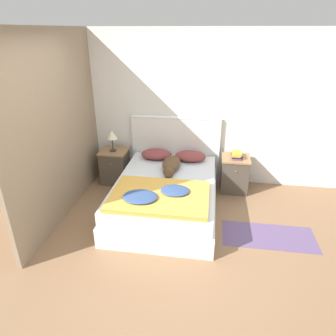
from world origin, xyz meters
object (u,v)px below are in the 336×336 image
(bed, at_px, (166,195))
(dog, at_px, (171,165))
(book_stack, at_px, (237,155))
(nightstand_left, at_px, (115,166))
(table_lamp, at_px, (112,136))
(pillow_right, at_px, (190,156))
(nightstand_right, at_px, (234,174))
(pillow_left, at_px, (156,154))

(bed, distance_m, dog, 0.51)
(bed, relative_size, book_stack, 8.66)
(nightstand_left, bearing_deg, dog, -21.12)
(bed, distance_m, table_lamp, 1.44)
(bed, bearing_deg, table_lamp, 143.91)
(nightstand_left, relative_size, pillow_right, 1.15)
(nightstand_left, bearing_deg, pillow_right, 0.33)
(book_stack, relative_size, table_lamp, 0.65)
(pillow_right, bearing_deg, table_lamp, -178.43)
(nightstand_right, height_order, pillow_left, pillow_left)
(nightstand_left, xyz_separation_m, table_lamp, (0.00, -0.03, 0.58))
(pillow_right, bearing_deg, nightstand_right, -0.59)
(bed, height_order, pillow_right, pillow_right)
(pillow_left, bearing_deg, nightstand_right, -0.33)
(bed, xyz_separation_m, pillow_left, (-0.29, 0.80, 0.33))
(nightstand_left, height_order, pillow_right, pillow_right)
(pillow_left, distance_m, book_stack, 1.34)
(pillow_left, xyz_separation_m, dog, (0.32, -0.42, 0.01))
(nightstand_right, distance_m, pillow_left, 1.36)
(bed, height_order, table_lamp, table_lamp)
(pillow_right, bearing_deg, nightstand_left, -179.67)
(table_lamp, bearing_deg, pillow_left, 2.79)
(nightstand_left, bearing_deg, pillow_left, 0.59)
(nightstand_right, xyz_separation_m, pillow_right, (-0.75, 0.01, 0.27))
(pillow_right, bearing_deg, book_stack, -2.12)
(book_stack, bearing_deg, nightstand_right, 102.84)
(pillow_left, distance_m, dog, 0.53)
(nightstand_left, height_order, nightstand_right, same)
(nightstand_right, bearing_deg, table_lamp, -179.21)
(bed, relative_size, nightstand_right, 3.47)
(bed, relative_size, pillow_right, 3.99)
(dog, bearing_deg, pillow_left, 127.07)
(pillow_right, bearing_deg, dog, -122.40)
(nightstand_left, xyz_separation_m, pillow_left, (0.75, 0.01, 0.27))
(nightstand_right, bearing_deg, book_stack, -77.16)
(nightstand_left, bearing_deg, book_stack, -0.55)
(nightstand_right, relative_size, pillow_right, 1.15)
(dog, bearing_deg, nightstand_left, 158.88)
(nightstand_right, bearing_deg, bed, -142.89)
(nightstand_right, bearing_deg, pillow_right, 179.41)
(nightstand_left, distance_m, book_stack, 2.12)
(pillow_left, distance_m, pillow_right, 0.58)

